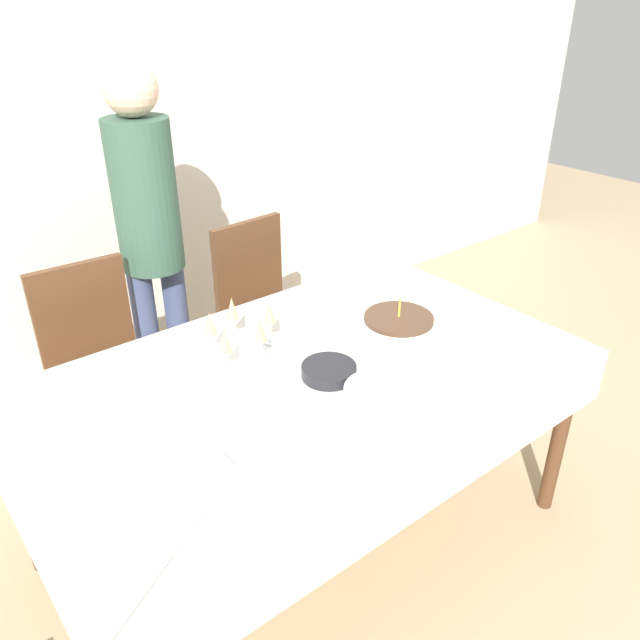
{
  "coord_description": "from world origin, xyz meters",
  "views": [
    {
      "loc": [
        -1.09,
        -1.45,
        1.97
      ],
      "look_at": [
        0.14,
        0.1,
        0.9
      ],
      "focal_mm": 35.0,
      "sensor_mm": 36.0,
      "label": 1
    }
  ],
  "objects_px": {
    "dining_chair_far_right": "(263,309)",
    "champagne_tray": "(240,338)",
    "plate_stack_dessert": "(329,371)",
    "person_standing": "(149,223)",
    "birthday_cake": "(398,329)",
    "plate_stack_main": "(382,396)",
    "dining_chair_far_left": "(99,365)"
  },
  "relations": [
    {
      "from": "dining_chair_far_left",
      "to": "champagne_tray",
      "type": "bearing_deg",
      "value": -64.68
    },
    {
      "from": "plate_stack_main",
      "to": "person_standing",
      "type": "distance_m",
      "value": 1.39
    },
    {
      "from": "plate_stack_main",
      "to": "champagne_tray",
      "type": "bearing_deg",
      "value": 109.96
    },
    {
      "from": "dining_chair_far_right",
      "to": "plate_stack_main",
      "type": "relative_size",
      "value": 3.9
    },
    {
      "from": "birthday_cake",
      "to": "champagne_tray",
      "type": "relative_size",
      "value": 0.74
    },
    {
      "from": "plate_stack_dessert",
      "to": "birthday_cake",
      "type": "bearing_deg",
      "value": 2.8
    },
    {
      "from": "plate_stack_main",
      "to": "person_standing",
      "type": "bearing_deg",
      "value": 95.54
    },
    {
      "from": "plate_stack_main",
      "to": "dining_chair_far_right",
      "type": "bearing_deg",
      "value": 74.2
    },
    {
      "from": "plate_stack_dessert",
      "to": "dining_chair_far_left",
      "type": "bearing_deg",
      "value": 116.15
    },
    {
      "from": "plate_stack_dessert",
      "to": "person_standing",
      "type": "xyz_separation_m",
      "value": [
        -0.1,
        1.14,
        0.24
      ]
    },
    {
      "from": "plate_stack_main",
      "to": "person_standing",
      "type": "xyz_separation_m",
      "value": [
        -0.13,
        1.36,
        0.23
      ]
    },
    {
      "from": "birthday_cake",
      "to": "champagne_tray",
      "type": "distance_m",
      "value": 0.59
    },
    {
      "from": "dining_chair_far_right",
      "to": "champagne_tray",
      "type": "xyz_separation_m",
      "value": [
        -0.53,
        -0.66,
        0.32
      ]
    },
    {
      "from": "plate_stack_main",
      "to": "plate_stack_dessert",
      "type": "relative_size",
      "value": 1.29
    },
    {
      "from": "person_standing",
      "to": "birthday_cake",
      "type": "bearing_deg",
      "value": -68.21
    },
    {
      "from": "dining_chair_far_left",
      "to": "dining_chair_far_right",
      "type": "xyz_separation_m",
      "value": [
        0.85,
        -0.0,
        0.0
      ]
    },
    {
      "from": "plate_stack_dessert",
      "to": "champagne_tray",
      "type": "bearing_deg",
      "value": 117.92
    },
    {
      "from": "birthday_cake",
      "to": "dining_chair_far_right",
      "type": "bearing_deg",
      "value": 88.56
    },
    {
      "from": "dining_chair_far_left",
      "to": "plate_stack_dessert",
      "type": "xyz_separation_m",
      "value": [
        0.48,
        -0.97,
        0.27
      ]
    },
    {
      "from": "plate_stack_dessert",
      "to": "plate_stack_main",
      "type": "bearing_deg",
      "value": -82.08
    },
    {
      "from": "dining_chair_far_left",
      "to": "plate_stack_dessert",
      "type": "relative_size",
      "value": 5.04
    },
    {
      "from": "dining_chair_far_right",
      "to": "birthday_cake",
      "type": "xyz_separation_m",
      "value": [
        -0.02,
        -0.95,
        0.31
      ]
    },
    {
      "from": "dining_chair_far_left",
      "to": "plate_stack_dessert",
      "type": "height_order",
      "value": "dining_chair_far_left"
    },
    {
      "from": "dining_chair_far_right",
      "to": "plate_stack_main",
      "type": "distance_m",
      "value": 1.28
    },
    {
      "from": "champagne_tray",
      "to": "plate_stack_main",
      "type": "relative_size",
      "value": 1.41
    },
    {
      "from": "dining_chair_far_right",
      "to": "birthday_cake",
      "type": "bearing_deg",
      "value": -91.44
    },
    {
      "from": "dining_chair_far_right",
      "to": "plate_stack_dessert",
      "type": "distance_m",
      "value": 1.07
    },
    {
      "from": "birthday_cake",
      "to": "dining_chair_far_left",
      "type": "bearing_deg",
      "value": 130.82
    },
    {
      "from": "dining_chair_far_right",
      "to": "plate_stack_main",
      "type": "bearing_deg",
      "value": -105.8
    },
    {
      "from": "dining_chair_far_left",
      "to": "person_standing",
      "type": "relative_size",
      "value": 0.56
    },
    {
      "from": "champagne_tray",
      "to": "birthday_cake",
      "type": "bearing_deg",
      "value": -29.6
    },
    {
      "from": "dining_chair_far_right",
      "to": "person_standing",
      "type": "distance_m",
      "value": 0.72
    }
  ]
}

